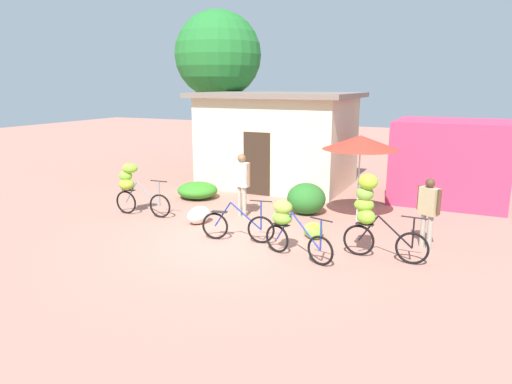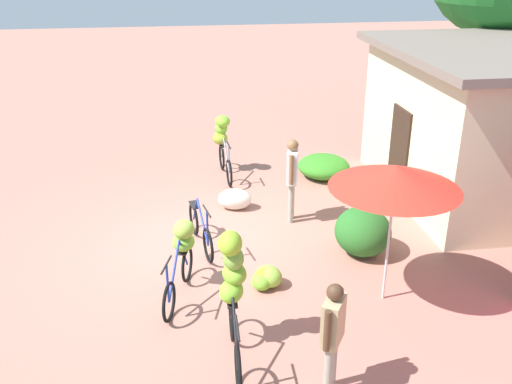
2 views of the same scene
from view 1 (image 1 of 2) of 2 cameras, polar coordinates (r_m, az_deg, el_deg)
The scene contains 15 objects.
ground_plane at distance 10.61m, azimuth -2.55°, elevation -6.04°, with size 60.00×60.00×0.00m, color #A97061.
building_low at distance 16.26m, azimuth 2.71°, elevation 6.49°, with size 5.27×3.94×3.18m.
shop_pink at distance 15.19m, azimuth 22.61°, elevation 3.50°, with size 3.20×2.80×2.42m, color #C3335A.
tree_behind_building at distance 19.31m, azimuth -4.65°, elevation 16.26°, with size 3.42×3.42×6.30m.
hedge_bush_front_left at distance 14.58m, azimuth -7.14°, elevation 0.22°, with size 1.25×1.22×0.50m, color #368224.
hedge_bush_front_right at distance 12.77m, azimuth 6.16°, elevation -0.80°, with size 1.06×0.99×0.85m, color #266725.
market_umbrella at distance 11.99m, azimuth 12.63°, elevation 5.93°, with size 1.91×1.91×2.22m.
bicycle_leftmost at distance 12.96m, azimuth -14.90°, elevation 0.92°, with size 1.72×0.50×1.41m.
bicycle_near_pile at distance 10.53m, azimuth -2.22°, elevation -4.21°, with size 1.69×0.36×0.99m.
bicycle_center_loaded at distance 9.58m, azimuth 3.90°, elevation -3.75°, with size 1.63×0.60×1.15m.
bicycle_by_shop at distance 9.68m, azimuth 13.81°, elevation -2.15°, with size 1.72×0.46×1.73m.
banana_pile_on_ground at distance 10.89m, azimuth 6.99°, elevation -4.70°, with size 0.61×0.60×0.35m.
produce_sack at distance 11.96m, azimuth -6.99°, elevation -2.81°, with size 0.70×0.44×0.44m, color silver.
person_vendor at distance 10.59m, azimuth 20.29°, elevation -1.62°, with size 0.51×0.38×1.54m.
person_bystander at distance 12.31m, azimuth -1.75°, elevation 1.67°, with size 0.56×0.30×1.69m.
Camera 1 is at (4.70, -8.85, 3.48)m, focal length 32.78 mm.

